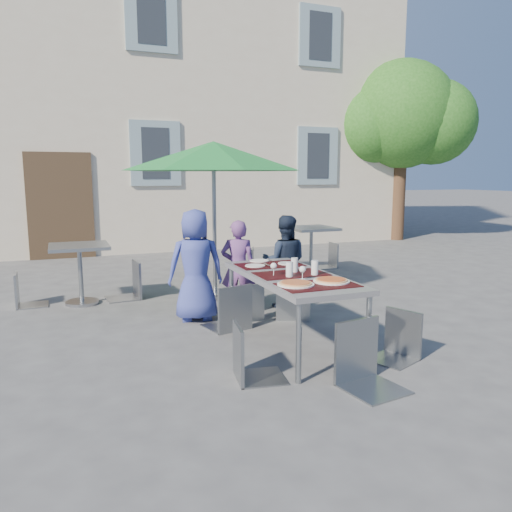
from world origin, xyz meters
name	(u,v)px	position (x,y,z in m)	size (l,w,h in m)	color
ground	(319,375)	(0.00, 0.00, 0.00)	(90.00, 90.00, 0.00)	#464648
building	(127,64)	(0.00, 11.50, 4.85)	(13.60, 8.20, 11.10)	beige
tree	(403,117)	(6.55, 7.54, 3.25)	(3.60, 3.00, 4.70)	#472F1E
dining_table	(291,279)	(0.09, 0.77, 0.70)	(0.80, 1.85, 0.76)	#45454A
pizza_near_left	(296,284)	(-0.10, 0.28, 0.77)	(0.33, 0.33, 0.03)	white
pizza_near_right	(331,280)	(0.27, 0.28, 0.77)	(0.34, 0.34, 0.03)	white
glassware	(297,268)	(0.12, 0.69, 0.83)	(0.46, 0.42, 0.15)	silver
place_settings	(268,263)	(0.10, 1.39, 0.76)	(0.65, 0.50, 0.01)	white
child_0	(196,265)	(-0.56, 2.03, 0.67)	(0.66, 0.43, 1.34)	#38449B
child_1	(238,267)	(0.00, 2.11, 0.59)	(0.43, 0.28, 1.19)	#683D7D
child_2	(285,262)	(0.68, 2.19, 0.61)	(0.59, 0.34, 1.22)	#1A243A
chair_0	(230,279)	(-0.30, 1.52, 0.58)	(0.53, 0.54, 0.99)	gray
chair_1	(246,279)	(-0.01, 1.80, 0.50)	(0.40, 0.41, 0.87)	gray
chair_2	(293,275)	(0.54, 1.65, 0.54)	(0.54, 0.55, 0.93)	#8E9599
chair_3	(249,319)	(-0.60, 0.13, 0.53)	(0.47, 0.47, 0.91)	gray
chair_4	(399,307)	(0.89, 0.08, 0.50)	(0.50, 0.50, 0.87)	gray
chair_5	(367,315)	(0.25, -0.33, 0.61)	(0.52, 0.52, 1.03)	gray
patio_umbrella	(214,157)	(-0.02, 3.04, 1.97)	(2.49, 2.49, 2.19)	#A2A4AA
cafe_table_0	(80,262)	(-1.81, 3.34, 0.58)	(0.76, 0.76, 0.81)	#A2A4AA
bg_chair_l_0	(23,269)	(-2.52, 3.49, 0.51)	(0.39, 0.39, 0.87)	gray
bg_chair_r_0	(129,257)	(-1.16, 3.45, 0.59)	(0.48, 0.48, 1.00)	gray
cafe_table_1	(311,240)	(2.05, 4.06, 0.60)	(0.78, 0.78, 0.84)	#A2A4AA
bg_chair_l_1	(258,246)	(1.19, 4.42, 0.51)	(0.52, 0.51, 0.87)	gray
bg_chair_r_1	(329,241)	(2.68, 4.51, 0.51)	(0.42, 0.42, 0.88)	gray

